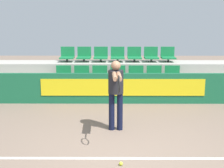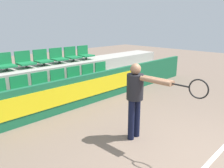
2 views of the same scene
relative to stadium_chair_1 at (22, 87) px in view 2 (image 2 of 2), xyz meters
name	(u,v)px [view 2 (image 2 of 2)]	position (x,y,z in m)	size (l,w,h in m)	color
ground_plane	(197,164)	(1.14, -4.23, -0.70)	(30.00, 30.00, 0.00)	#7A6656
court_baseline	(205,167)	(1.14, -4.37, -0.70)	(4.99, 0.08, 0.01)	white
barrier_wall	(75,93)	(1.15, -0.70, -0.26)	(11.00, 0.14, 0.90)	#19603D
bleacher_tier_front	(63,95)	(1.14, -0.12, -0.45)	(10.60, 0.98, 0.50)	#ADA89E
bleacher_tier_middle	(46,81)	(1.14, 0.86, -0.20)	(10.60, 0.98, 1.00)	#ADA89E
stadium_chair_1	(22,87)	(0.00, 0.00, 0.00)	(0.47, 0.46, 0.50)	#333333
stadium_chair_2	(42,83)	(0.57, 0.00, 0.00)	(0.47, 0.46, 0.50)	#333333
stadium_chair_3	(60,79)	(1.14, 0.00, 0.00)	(0.47, 0.46, 0.50)	#333333
stadium_chair_4	(76,76)	(1.71, 0.00, 0.00)	(0.47, 0.46, 0.50)	#333333
stadium_chair_5	(90,73)	(2.29, 0.00, 0.00)	(0.47, 0.46, 0.50)	#333333
stadium_chair_6	(103,71)	(2.86, 0.00, 0.00)	(0.47, 0.46, 0.50)	#333333
stadium_chair_8	(5,63)	(0.00, 0.98, 0.50)	(0.47, 0.46, 0.50)	#333333
stadium_chair_9	(25,61)	(0.57, 0.98, 0.50)	(0.47, 0.46, 0.50)	#333333
stadium_chair_10	(42,59)	(1.14, 0.98, 0.50)	(0.47, 0.46, 0.50)	#333333
stadium_chair_11	(58,57)	(1.71, 0.98, 0.50)	(0.47, 0.46, 0.50)	#333333
stadium_chair_12	(72,55)	(2.29, 0.98, 0.50)	(0.47, 0.46, 0.50)	#333333
stadium_chair_13	(85,54)	(2.86, 0.98, 0.50)	(0.47, 0.46, 0.50)	#333333
tennis_player	(138,94)	(1.06, -2.97, 0.27)	(0.33, 1.56, 1.57)	black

